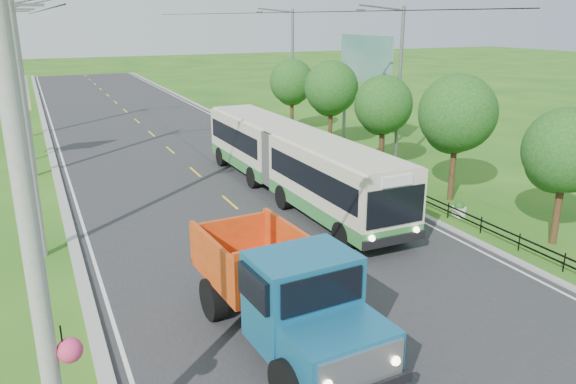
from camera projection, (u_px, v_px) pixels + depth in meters
ground at (366, 322)px, 16.21m from camera, size 240.00×240.00×0.00m
road at (186, 164)px, 33.55m from camera, size 14.00×120.00×0.02m
curb_left at (57, 177)px, 30.66m from camera, size 0.40×120.00×0.15m
curb_right at (294, 152)px, 36.39m from camera, size 0.30×120.00×0.10m
edge_line_left at (68, 176)px, 30.90m from camera, size 0.12×120.00×0.00m
edge_line_right at (287, 153)px, 36.20m from camera, size 0.12×120.00×0.00m
centre_dash at (366, 321)px, 16.21m from camera, size 0.12×2.20×0.00m
railing_right at (353, 168)px, 31.45m from camera, size 0.04×40.00×0.60m
pole_nearest at (36, 248)px, 8.85m from camera, size 3.51×0.44×10.00m
pole_near at (25, 119)px, 19.20m from camera, size 3.51×0.32×10.00m
pole_mid at (23, 83)px, 29.61m from camera, size 3.51×0.32×10.00m
pole_far at (21, 66)px, 40.01m from camera, size 3.51×0.32×10.00m
tree_second at (564, 154)px, 20.95m from camera, size 3.18×3.26×5.30m
tree_third at (456, 117)px, 26.01m from camera, size 3.60×3.62×6.00m
tree_fourth at (383, 107)px, 31.33m from camera, size 3.24×3.31×5.40m
tree_fifth at (331, 90)px, 36.46m from camera, size 3.48×3.52×5.80m
tree_back at (292, 84)px, 41.72m from camera, size 3.30×3.36×5.50m
streetlight_mid at (397, 83)px, 31.13m from camera, size 3.02×0.20×9.07m
streetlight_far at (291, 65)px, 43.27m from camera, size 3.02×0.20×9.07m
planter_near at (459, 210)px, 24.76m from camera, size 0.64×0.64×0.67m
planter_mid at (362, 168)px, 31.70m from camera, size 0.64×0.64×0.67m
planter_far at (301, 141)px, 38.63m from camera, size 0.64×0.64×0.67m
billboard_left at (2, 100)px, 32.08m from camera, size 3.00×0.20×5.20m
billboard_right at (365, 66)px, 36.87m from camera, size 0.24×6.00×7.30m
bus at (292, 158)px, 27.02m from camera, size 2.99×16.77×3.23m
dump_truck at (284, 287)px, 14.68m from camera, size 3.17×7.22×2.96m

